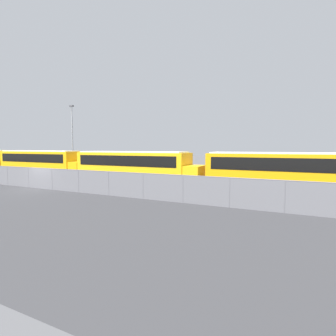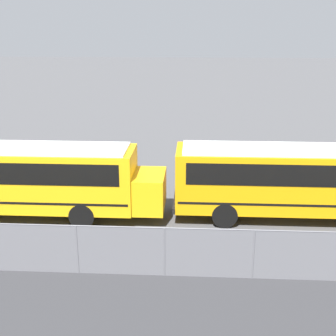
{
  "view_description": "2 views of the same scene",
  "coord_description": "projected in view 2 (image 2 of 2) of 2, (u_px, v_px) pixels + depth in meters",
  "views": [
    {
      "loc": [
        20.08,
        -15.44,
        3.57
      ],
      "look_at": [
        9.85,
        5.33,
        1.77
      ],
      "focal_mm": 28.0,
      "sensor_mm": 36.0,
      "label": 1
    },
    {
      "loc": [
        14.52,
        -14.3,
        8.45
      ],
      "look_at": [
        13.33,
        5.87,
        2.05
      ],
      "focal_mm": 50.0,
      "sensor_mm": 36.0,
      "label": 2
    }
  ],
  "objects": [
    {
      "name": "school_bus_4",
      "position": [
        15.0,
        175.0,
        20.61
      ],
      "size": [
        12.56,
        2.55,
        3.23
      ],
      "color": "yellow",
      "rests_on": "ground_plane"
    },
    {
      "name": "school_bus_5",
      "position": [
        310.0,
        177.0,
        20.3
      ],
      "size": [
        12.56,
        2.55,
        3.23
      ],
      "color": "orange",
      "rests_on": "ground_plane"
    }
  ]
}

